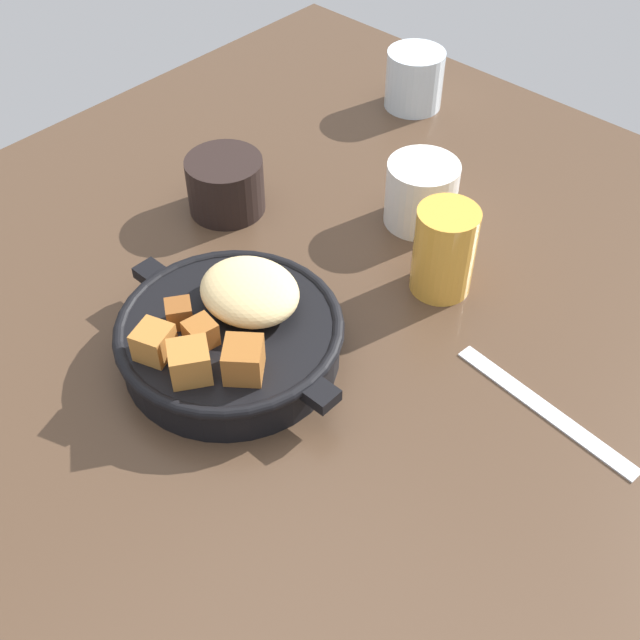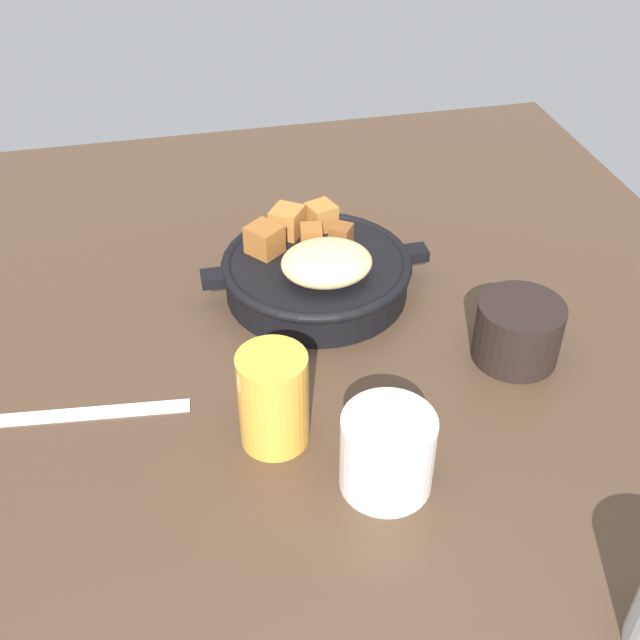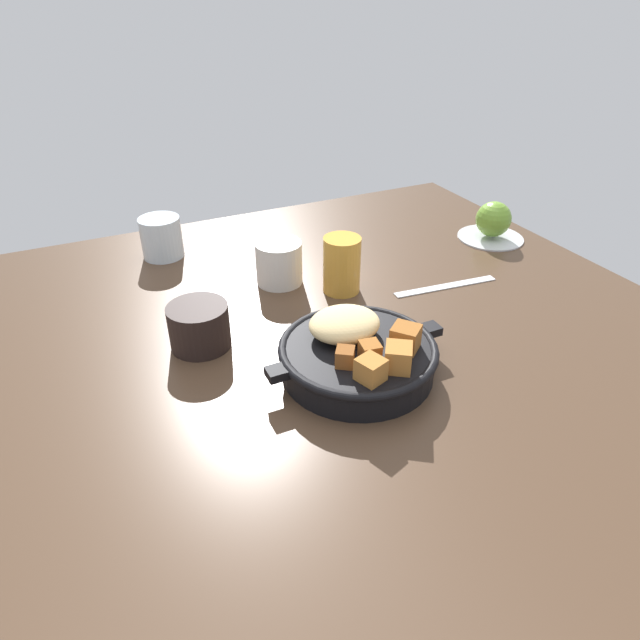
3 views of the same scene
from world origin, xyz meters
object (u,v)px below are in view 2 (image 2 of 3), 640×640
at_px(cast_iron_skillet, 317,270).
at_px(ceramic_mug_white, 387,452).
at_px(coffee_mug_dark, 518,331).
at_px(juice_glass_amber, 273,399).
at_px(butter_knife, 87,413).

xyz_separation_m(cast_iron_skillet, ceramic_mug_white, (0.00, 0.28, 0.01)).
bearing_deg(coffee_mug_dark, ceramic_mug_white, 36.86).
height_order(cast_iron_skillet, ceramic_mug_white, cast_iron_skillet).
distance_m(juice_glass_amber, coffee_mug_dark, 0.26).
xyz_separation_m(cast_iron_skillet, coffee_mug_dark, (-0.17, 0.15, 0.00)).
xyz_separation_m(cast_iron_skillet, butter_knife, (0.25, 0.14, -0.03)).
xyz_separation_m(butter_knife, juice_glass_amber, (-0.16, 0.07, 0.04)).
relative_size(cast_iron_skillet, butter_knife, 1.34).
bearing_deg(cast_iron_skillet, juice_glass_amber, 68.03).
bearing_deg(ceramic_mug_white, juice_glass_amber, -40.96).
distance_m(cast_iron_skillet, ceramic_mug_white, 0.28).
bearing_deg(juice_glass_amber, coffee_mug_dark, -167.14).
relative_size(butter_knife, juice_glass_amber, 2.00).
distance_m(ceramic_mug_white, coffee_mug_dark, 0.21).
distance_m(butter_knife, ceramic_mug_white, 0.28).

